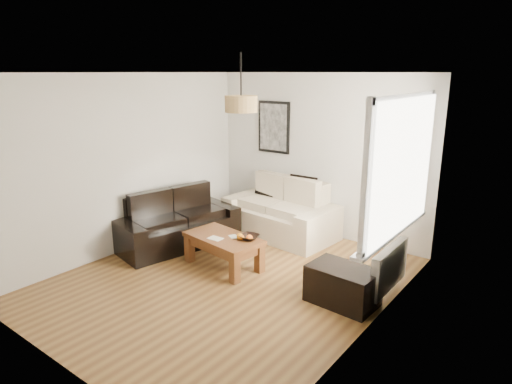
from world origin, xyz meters
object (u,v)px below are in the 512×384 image
Objects in this scene: loveseat_cream at (280,209)px; coffee_table at (224,251)px; sofa_leather at (177,220)px; ottoman at (343,285)px.

loveseat_cream is 1.66× the size of coffee_table.
sofa_leather is 1.15m from coffee_table.
ottoman is (1.76, 0.08, 0.00)m from coffee_table.
coffee_table is 1.39× the size of ottoman.
ottoman is at bearing -79.70° from sofa_leather.
loveseat_cream is 1.53m from coffee_table.
loveseat_cream is 2.31× the size of ottoman.
loveseat_cream is at bearing -25.58° from sofa_leather.
loveseat_cream is 2.35m from ottoman.
sofa_leather reaches higher than ottoman.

